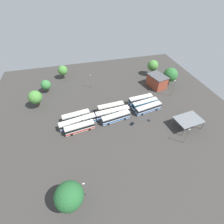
# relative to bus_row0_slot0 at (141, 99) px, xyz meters

# --- Properties ---
(ground_plane) EXTENTS (111.93, 111.93, 0.00)m
(ground_plane) POSITION_rel_bus_row0_slot0_xyz_m (15.23, 5.50, -1.90)
(ground_plane) COLOR #383533
(bus_row0_slot0) EXTENTS (11.95, 3.47, 3.59)m
(bus_row0_slot0) POSITION_rel_bus_row0_slot0_xyz_m (0.00, 0.00, 0.00)
(bus_row0_slot0) COLOR silver
(bus_row0_slot0) RESTS_ON ground_plane
(bus_row0_slot1) EXTENTS (12.99, 4.25, 3.59)m
(bus_row0_slot1) POSITION_rel_bus_row0_slot0_xyz_m (-0.66, 3.62, 0.00)
(bus_row0_slot1) COLOR teal
(bus_row0_slot1) RESTS_ON ground_plane
(bus_row0_slot2) EXTENTS (12.75, 4.62, 3.59)m
(bus_row0_slot2) POSITION_rel_bus_row0_slot0_xyz_m (-0.97, 6.86, 0.00)
(bus_row0_slot2) COLOR silver
(bus_row0_slot2) RESTS_ON ground_plane
(bus_row1_slot0) EXTENTS (12.15, 3.25, 3.59)m
(bus_row1_slot0) POSITION_rel_bus_row0_slot0_xyz_m (15.31, 2.06, 0.00)
(bus_row1_slot0) COLOR silver
(bus_row1_slot0) RESTS_ON ground_plane
(bus_row1_slot1) EXTENTS (15.29, 3.75, 3.59)m
(bus_row1_slot1) POSITION_rel_bus_row0_slot0_xyz_m (15.39, 5.71, 0.00)
(bus_row1_slot1) COLOR silver
(bus_row1_slot1) RESTS_ON ground_plane
(bus_row1_slot2) EXTENTS (12.69, 4.32, 3.59)m
(bus_row1_slot2) POSITION_rel_bus_row0_slot0_xyz_m (14.96, 8.99, 0.00)
(bus_row1_slot2) COLOR silver
(bus_row1_slot2) RESTS_ON ground_plane
(bus_row2_slot0) EXTENTS (11.79, 3.98, 3.59)m
(bus_row2_slot0) POSITION_rel_bus_row0_slot0_xyz_m (31.08, 4.02, -0.00)
(bus_row2_slot0) COLOR silver
(bus_row2_slot0) RESTS_ON ground_plane
(bus_row2_slot1) EXTENTS (15.32, 5.06, 3.59)m
(bus_row2_slot1) POSITION_rel_bus_row0_slot0_xyz_m (30.75, 7.65, 0.00)
(bus_row2_slot1) COLOR silver
(bus_row2_slot1) RESTS_ON ground_plane
(bus_row2_slot2) EXTENTS (11.98, 4.04, 3.59)m
(bus_row2_slot2) POSITION_rel_bus_row0_slot0_xyz_m (30.40, 11.03, -0.00)
(bus_row2_slot2) COLOR silver
(bus_row2_slot2) RESTS_ON ground_plane
(depot_building) EXTENTS (9.60, 11.69, 6.64)m
(depot_building) POSITION_rel_bus_row0_slot0_xyz_m (-13.79, -11.23, 1.45)
(depot_building) COLOR #99422D
(depot_building) RESTS_ON ground_plane
(maintenance_shelter) EXTENTS (11.21, 8.57, 4.22)m
(maintenance_shelter) POSITION_rel_bus_row0_slot0_xyz_m (-12.27, 19.64, 2.13)
(maintenance_shelter) COLOR slate
(maintenance_shelter) RESTS_ON ground_plane
(lamp_post_near_entrance) EXTENTS (0.56, 0.28, 7.82)m
(lamp_post_near_entrance) POSITION_rel_bus_row0_slot0_xyz_m (20.84, -18.72, 2.42)
(lamp_post_near_entrance) COLOR slate
(lamp_post_near_entrance) RESTS_ON ground_plane
(lamp_post_mid_lot) EXTENTS (0.56, 0.28, 7.56)m
(lamp_post_mid_lot) POSITION_rel_bus_row0_slot0_xyz_m (-6.60, 26.78, 2.29)
(lamp_post_mid_lot) COLOR slate
(lamp_post_mid_lot) RESTS_ON ground_plane
(lamp_post_far_corner) EXTENTS (0.56, 0.28, 9.15)m
(lamp_post_far_corner) POSITION_rel_bus_row0_slot0_xyz_m (-17.04, -1.01, 3.10)
(lamp_post_far_corner) COLOR slate
(lamp_post_far_corner) RESTS_ON ground_plane
(lamp_post_by_building) EXTENTS (0.56, 0.28, 7.62)m
(lamp_post_by_building) POSITION_rel_bus_row0_slot0_xyz_m (31.35, 36.39, 2.33)
(lamp_post_by_building) COLOR slate
(lamp_post_by_building) RESTS_ON ground_plane
(tree_northwest) EXTENTS (5.02, 5.02, 6.87)m
(tree_northwest) POSITION_rel_bus_row0_slot0_xyz_m (43.81, -20.71, 2.45)
(tree_northwest) COLOR brown
(tree_northwest) RESTS_ON ground_plane
(tree_south_edge) EXTENTS (7.52, 7.52, 9.52)m
(tree_south_edge) POSITION_rel_bus_row0_slot0_xyz_m (-21.58, -11.79, 3.86)
(tree_south_edge) COLOR brown
(tree_south_edge) RESTS_ON ground_plane
(tree_west_edge) EXTENTS (7.51, 7.51, 10.27)m
(tree_west_edge) POSITION_rel_bus_row0_slot0_xyz_m (35.37, 38.11, 4.61)
(tree_west_edge) COLOR brown
(tree_west_edge) RESTS_ON ground_plane
(tree_east_edge) EXTENTS (6.26, 6.26, 9.32)m
(tree_east_edge) POSITION_rel_bus_row0_slot0_xyz_m (-16.64, -23.54, 4.28)
(tree_east_edge) COLOR brown
(tree_east_edge) RESTS_ON ground_plane
(tree_northeast) EXTENTS (6.06, 6.06, 8.77)m
(tree_northeast) POSITION_rel_bus_row0_slot0_xyz_m (47.58, -8.99, 3.83)
(tree_northeast) COLOR brown
(tree_northeast) RESTS_ON ground_plane
(tree_north_edge) EXTENTS (5.41, 5.41, 7.89)m
(tree_north_edge) POSITION_rel_bus_row0_slot0_xyz_m (34.79, -32.82, 3.28)
(tree_north_edge) COLOR brown
(tree_north_edge) RESTS_ON ground_plane
(puddle_back_corner) EXTENTS (1.68, 1.68, 0.01)m
(puddle_back_corner) POSITION_rel_bus_row0_slot0_xyz_m (9.30, 12.84, -1.89)
(puddle_back_corner) COLOR black
(puddle_back_corner) RESTS_ON ground_plane
(puddle_near_shelter) EXTENTS (2.58, 2.58, 0.01)m
(puddle_near_shelter) POSITION_rel_bus_row0_slot0_xyz_m (23.00, 0.94, -1.89)
(puddle_near_shelter) COLOR black
(puddle_near_shelter) RESTS_ON ground_plane
(puddle_centre_drain) EXTENTS (1.49, 1.49, 0.01)m
(puddle_centre_drain) POSITION_rel_bus_row0_slot0_xyz_m (1.18, 12.53, -1.89)
(puddle_centre_drain) COLOR black
(puddle_centre_drain) RESTS_ON ground_plane
(puddle_front_lane) EXTENTS (1.63, 1.63, 0.01)m
(puddle_front_lane) POSITION_rel_bus_row0_slot0_xyz_m (8.41, 12.29, -1.89)
(puddle_front_lane) COLOR black
(puddle_front_lane) RESTS_ON ground_plane
(puddle_between_rows) EXTENTS (3.13, 3.13, 0.01)m
(puddle_between_rows) POSITION_rel_bus_row0_slot0_xyz_m (7.83, 1.16, -1.89)
(puddle_between_rows) COLOR black
(puddle_between_rows) RESTS_ON ground_plane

